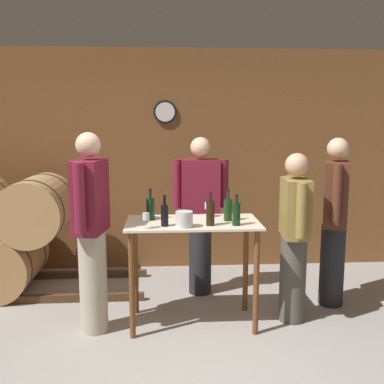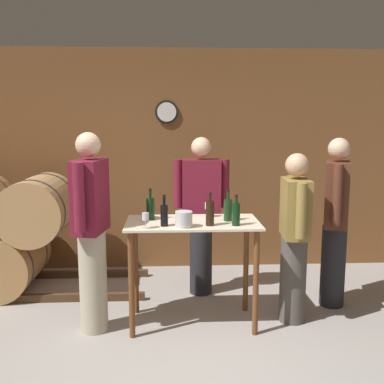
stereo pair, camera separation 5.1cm
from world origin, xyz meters
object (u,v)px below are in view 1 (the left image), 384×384
at_px(wine_bottle_left, 165,214).
at_px(person_visitor_with_scarf, 91,229).
at_px(ice_bucket, 184,219).
at_px(person_host, 200,212).
at_px(wine_bottle_center, 210,212).
at_px(wine_glass_near_center, 208,206).
at_px(person_visitor_near_door, 294,235).
at_px(wine_bottle_far_right, 236,213).
at_px(wine_glass_near_left, 146,217).
at_px(wine_bottle_far_left, 150,208).
at_px(person_visitor_bearded, 334,218).
at_px(wine_bottle_right, 228,209).

bearing_deg(wine_bottle_left, person_visitor_with_scarf, 174.16).
bearing_deg(ice_bucket, person_host, 77.28).
xyz_separation_m(wine_bottle_center, person_host, (-0.01, 0.90, -0.19)).
relative_size(wine_bottle_center, wine_glass_near_center, 2.06).
distance_m(wine_bottle_center, person_host, 0.91).
bearing_deg(person_visitor_near_door, wine_glass_near_center, 167.20).
height_order(wine_bottle_far_right, wine_glass_near_left, wine_bottle_far_right).
xyz_separation_m(wine_bottle_far_left, person_visitor_with_scarf, (-0.50, -0.20, -0.14)).
bearing_deg(wine_bottle_far_right, person_visitor_near_door, 16.90).
relative_size(person_host, person_visitor_with_scarf, 0.96).
bearing_deg(person_visitor_near_door, wine_bottle_left, -172.07).
bearing_deg(person_host, ice_bucket, -102.72).
xyz_separation_m(wine_bottle_left, person_visitor_with_scarf, (-0.63, 0.06, -0.13)).
height_order(wine_bottle_far_left, person_visitor_with_scarf, person_visitor_with_scarf).
xyz_separation_m(wine_bottle_far_left, person_visitor_near_door, (1.30, -0.10, -0.24)).
relative_size(person_visitor_with_scarf, person_visitor_bearded, 1.04).
bearing_deg(wine_bottle_right, person_visitor_bearded, 16.49).
height_order(wine_bottle_center, wine_glass_near_left, wine_bottle_center).
relative_size(wine_bottle_right, person_host, 0.17).
distance_m(wine_bottle_center, person_visitor_with_scarf, 1.03).
bearing_deg(person_visitor_with_scarf, wine_bottle_far_right, -3.31).
distance_m(wine_bottle_far_right, person_visitor_with_scarf, 1.25).
xyz_separation_m(wine_glass_near_left, person_host, (0.53, 0.97, -0.17)).
distance_m(wine_bottle_far_left, wine_glass_near_center, 0.54).
relative_size(wine_bottle_far_right, ice_bucket, 1.85).
relative_size(person_visitor_bearded, person_visitor_near_door, 1.08).
relative_size(wine_bottle_right, person_visitor_bearded, 0.17).
height_order(wine_bottle_right, person_visitor_bearded, person_visitor_bearded).
relative_size(wine_bottle_left, wine_bottle_far_right, 1.00).
relative_size(wine_bottle_far_left, person_visitor_with_scarf, 0.16).
relative_size(ice_bucket, person_visitor_with_scarf, 0.08).
height_order(wine_glass_near_left, ice_bucket, ice_bucket).
xyz_separation_m(wine_bottle_far_left, ice_bucket, (0.29, -0.31, -0.04)).
bearing_deg(wine_bottle_right, wine_bottle_far_right, -75.73).
distance_m(wine_bottle_left, wine_bottle_far_right, 0.61).
xyz_separation_m(wine_bottle_center, wine_bottle_right, (0.18, 0.17, -0.01)).
xyz_separation_m(person_host, person_visitor_with_scarf, (-1.01, -0.83, 0.04)).
relative_size(wine_bottle_left, wine_glass_near_left, 2.02).
bearing_deg(wine_glass_near_left, person_visitor_near_door, 10.29).
height_order(wine_bottle_far_left, wine_glass_near_center, wine_bottle_far_left).
distance_m(wine_bottle_right, ice_bucket, 0.46).
bearing_deg(wine_glass_near_center, wine_bottle_left, -140.25).
bearing_deg(wine_bottle_right, person_visitor_with_scarf, -174.81).
bearing_deg(ice_bucket, person_visitor_near_door, 11.84).
distance_m(wine_bottle_left, person_host, 0.99).
bearing_deg(ice_bucket, person_visitor_with_scarf, 171.92).
bearing_deg(person_visitor_near_door, wine_bottle_far_left, 175.72).
distance_m(wine_bottle_center, wine_bottle_far_right, 0.22).
xyz_separation_m(wine_bottle_left, wine_bottle_right, (0.57, 0.17, 0.00)).
xyz_separation_m(wine_bottle_left, person_visitor_bearded, (1.68, 0.50, -0.17)).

